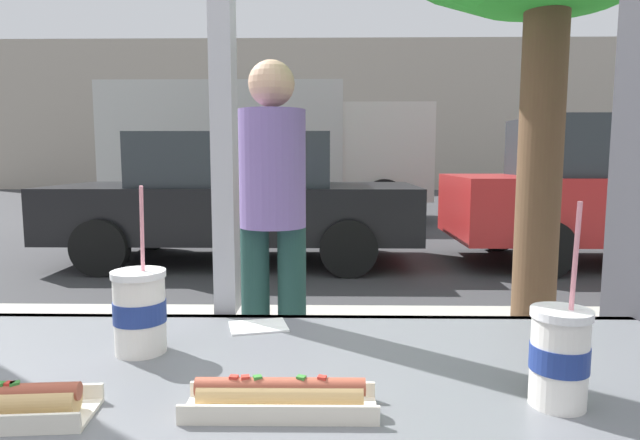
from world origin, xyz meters
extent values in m
plane|color=#38383A|center=(0.00, 8.00, 0.00)|extent=(60.00, 60.00, 0.00)
cube|color=#B2ADA3|center=(0.00, 1.60, 0.07)|extent=(16.00, 2.80, 0.15)
cube|color=#404245|center=(0.00, 0.03, 0.95)|extent=(1.91, 0.02, 0.02)
cube|color=#9E9EA3|center=(0.00, 0.08, 1.60)|extent=(0.05, 0.08, 1.28)
cube|color=#A89E8E|center=(0.00, 20.94, 2.96)|extent=(28.00, 1.20, 5.92)
cylinder|color=silver|center=(-0.11, -0.20, 1.03)|extent=(0.09, 0.09, 0.14)
cylinder|color=navy|center=(-0.11, -0.20, 1.04)|extent=(0.10, 0.10, 0.04)
cylinder|color=black|center=(-0.11, -0.20, 1.10)|extent=(0.09, 0.09, 0.01)
cylinder|color=white|center=(-0.11, -0.20, 1.11)|extent=(0.10, 0.10, 0.01)
cylinder|color=pink|center=(-0.10, -0.21, 1.17)|extent=(0.02, 0.03, 0.20)
cylinder|color=silver|center=(0.58, -0.40, 1.03)|extent=(0.08, 0.08, 0.13)
cylinder|color=navy|center=(0.58, -0.40, 1.03)|extent=(0.08, 0.08, 0.04)
cylinder|color=black|center=(0.58, -0.40, 1.09)|extent=(0.07, 0.07, 0.01)
cylinder|color=white|center=(0.58, -0.40, 1.10)|extent=(0.09, 0.09, 0.01)
cylinder|color=pink|center=(0.59, -0.41, 1.16)|extent=(0.01, 0.02, 0.20)
cube|color=beige|center=(0.17, -0.43, 0.96)|extent=(0.28, 0.08, 0.01)
cube|color=beige|center=(0.17, -0.47, 0.97)|extent=(0.28, 0.01, 0.03)
cube|color=beige|center=(0.17, -0.40, 0.97)|extent=(0.28, 0.01, 0.03)
cylinder|color=tan|center=(0.17, -0.43, 0.99)|extent=(0.24, 0.04, 0.04)
cylinder|color=#9E4733|center=(0.17, -0.43, 1.00)|extent=(0.24, 0.03, 0.03)
cube|color=#337A2D|center=(0.14, -0.43, 1.01)|extent=(0.01, 0.01, 0.01)
cube|color=red|center=(0.11, -0.43, 1.01)|extent=(0.01, 0.01, 0.01)
cube|color=#337A2D|center=(0.20, -0.43, 1.01)|extent=(0.01, 0.01, 0.01)
cube|color=red|center=(0.23, -0.43, 1.01)|extent=(0.01, 0.01, 0.01)
cube|color=red|center=(0.12, -0.43, 1.01)|extent=(0.01, 0.01, 0.01)
cube|color=silver|center=(-0.23, -0.42, 0.97)|extent=(0.27, 0.03, 0.03)
cube|color=#337A2D|center=(-0.21, -0.46, 1.01)|extent=(0.01, 0.01, 0.01)
cube|color=red|center=(-0.20, -0.46, 1.01)|extent=(0.01, 0.01, 0.01)
cube|color=#337A2D|center=(-0.19, -0.46, 1.01)|extent=(0.02, 0.01, 0.01)
cube|color=white|center=(0.09, -0.05, 0.96)|extent=(0.14, 0.12, 0.00)
cube|color=black|center=(-0.93, 5.52, 0.65)|extent=(4.45, 1.74, 0.65)
cube|color=#282D33|center=(-0.91, 5.52, 1.29)|extent=(2.32, 1.53, 0.63)
cylinder|color=black|center=(0.45, 6.39, 0.32)|extent=(0.64, 0.18, 0.64)
cylinder|color=black|center=(0.45, 4.66, 0.32)|extent=(0.64, 0.18, 0.64)
cylinder|color=black|center=(-2.31, 6.39, 0.32)|extent=(0.64, 0.18, 0.64)
cylinder|color=black|center=(-2.31, 4.66, 0.32)|extent=(0.64, 0.18, 0.64)
cube|color=red|center=(3.97, 5.52, 0.70)|extent=(4.40, 1.72, 0.77)
cube|color=#282D33|center=(3.78, 5.52, 1.44)|extent=(2.29, 1.51, 0.71)
cylinder|color=black|center=(2.61, 6.38, 0.32)|extent=(0.64, 0.18, 0.64)
cylinder|color=black|center=(2.61, 4.66, 0.32)|extent=(0.64, 0.18, 0.64)
cube|color=beige|center=(-1.87, 10.12, 1.60)|extent=(4.71, 2.20, 2.31)
cube|color=beige|center=(1.28, 10.12, 1.40)|extent=(1.90, 2.10, 1.90)
cylinder|color=black|center=(1.28, 11.17, 0.45)|extent=(0.90, 0.24, 0.90)
cylinder|color=black|center=(1.28, 9.07, 0.45)|extent=(0.90, 0.24, 0.90)
cylinder|color=black|center=(-2.68, 11.22, 0.45)|extent=(0.90, 0.24, 0.90)
cylinder|color=black|center=(-2.68, 9.02, 0.45)|extent=(0.90, 0.24, 0.90)
cylinder|color=#1A3834|center=(-0.12, 1.41, 0.57)|extent=(0.14, 0.14, 0.84)
cylinder|color=#1A3834|center=(0.06, 1.41, 0.57)|extent=(0.14, 0.14, 0.84)
cylinder|color=#6E5898|center=(-0.03, 1.41, 1.27)|extent=(0.32, 0.32, 0.56)
sphere|color=tan|center=(-0.03, 1.41, 1.67)|extent=(0.22, 0.22, 0.22)
cylinder|color=brown|center=(1.25, 1.44, 1.25)|extent=(0.21, 0.21, 2.21)
camera|label=1|loc=(0.24, -1.16, 1.33)|focal=30.08mm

